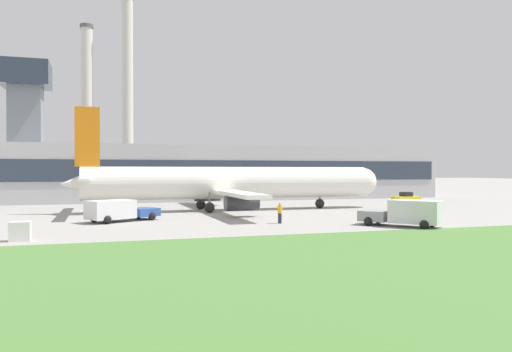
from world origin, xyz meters
The scene contains 12 objects.
ground_plane centered at (0.00, 0.00, 0.00)m, with size 400.00×400.00×0.00m, color #999691.
grass_strip centered at (0.00, -36.50, 0.03)m, with size 240.00×37.00×0.06m.
terminal_building centered at (-0.94, 26.24, 4.26)m, with size 78.80×15.15×19.31m.
smokestack_left centered at (-14.70, 62.72, 17.75)m, with size 2.77×2.77×35.27m.
smokestack_right centered at (-6.38, 61.69, 21.03)m, with size 2.69×2.69×41.84m.
airplane centered at (1.28, 3.40, 2.95)m, with size 35.12×28.46×10.70m.
pushback_tug centered at (22.25, 1.51, 0.79)m, with size 3.20×2.43×1.80m.
baggage_truck centered at (10.41, -15.95, 1.04)m, with size 5.57×6.24×2.07m.
fuel_truck centered at (-10.67, -5.34, 0.94)m, with size 6.48×4.99×1.85m.
ground_crew_person centered at (1.93, -10.75, 0.88)m, with size 0.54×0.54×1.71m.
traffic_cone_near_nose centered at (18.76, -2.05, 0.30)m, with size 0.65×0.65×0.65m.
utility_cabinet centered at (-16.85, -15.57, 0.60)m, with size 1.21×0.89×1.19m.
Camera 1 is at (-12.16, -49.10, 4.34)m, focal length 35.00 mm.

